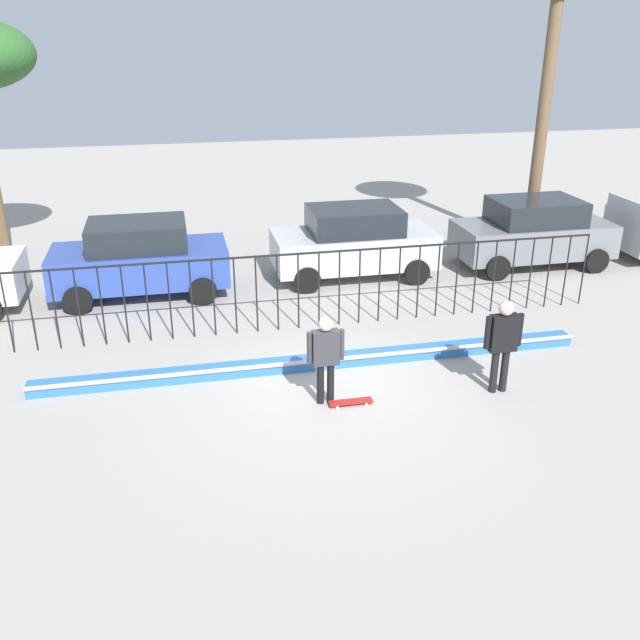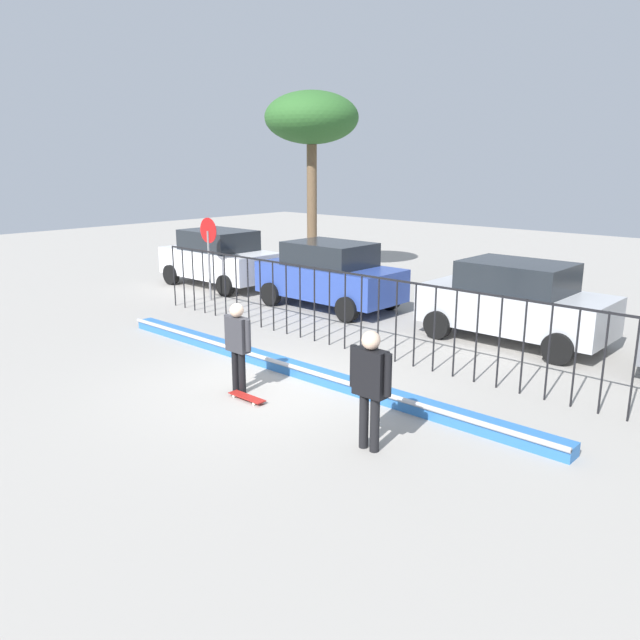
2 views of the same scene
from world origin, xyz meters
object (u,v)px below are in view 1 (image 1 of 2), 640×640
object	(u,v)px
parked_car_blue	(140,258)
parked_car_gray	(533,232)
skateboard	(351,402)
parked_car_silver	(354,242)
skateboarder	(326,352)
camera_operator	(503,338)

from	to	relation	value
parked_car_blue	parked_car_gray	world-z (taller)	same
skateboard	parked_car_silver	distance (m)	6.98
skateboarder	skateboard	xyz separation A→B (m)	(0.43, -0.19, -0.95)
skateboard	camera_operator	bearing A→B (deg)	-1.74
skateboarder	skateboard	distance (m)	1.05
parked_car_blue	parked_car_silver	world-z (taller)	same
camera_operator	parked_car_blue	world-z (taller)	parked_car_blue
skateboarder	parked_car_gray	world-z (taller)	parked_car_gray
camera_operator	parked_car_silver	world-z (taller)	parked_car_silver
skateboard	parked_car_gray	bearing A→B (deg)	43.23
skateboarder	parked_car_silver	xyz separation A→B (m)	(2.22, 6.50, -0.03)
skateboard	camera_operator	size ratio (longest dim) A/B	0.44
skateboarder	skateboard	world-z (taller)	skateboarder
skateboarder	parked_car_gray	size ratio (longest dim) A/B	0.39
skateboarder	parked_car_silver	world-z (taller)	parked_car_silver
parked_car_silver	skateboarder	bearing A→B (deg)	-108.76
camera_operator	parked_car_silver	bearing A→B (deg)	-24.14
skateboard	parked_car_gray	world-z (taller)	parked_car_gray
camera_operator	parked_car_gray	xyz separation A→B (m)	(4.13, 6.63, -0.12)
parked_car_blue	parked_car_silver	distance (m)	5.57
parked_car_blue	parked_car_silver	bearing A→B (deg)	-0.61
parked_car_gray	skateboard	bearing A→B (deg)	-140.13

